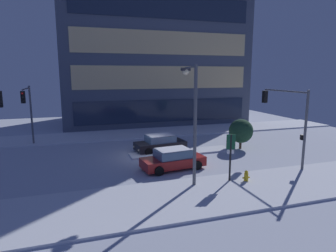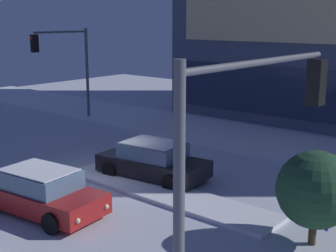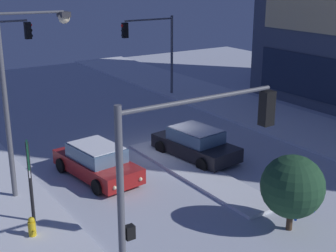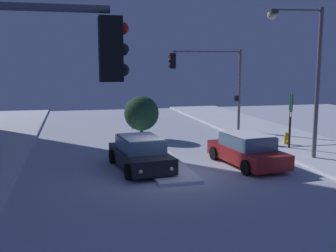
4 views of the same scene
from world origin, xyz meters
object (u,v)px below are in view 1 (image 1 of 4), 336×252
car_near (173,159)px  car_far (160,143)px  parking_info_sign (231,152)px  traffic_light_corner_near_right (286,112)px  fire_hydrant (246,177)px  decorated_tree_median (241,131)px  street_lamp_arched (192,107)px  traffic_light_corner_far_left (28,106)px

car_near → car_far: 4.99m
parking_info_sign → traffic_light_corner_near_right: bearing=-52.4°
fire_hydrant → decorated_tree_median: (4.29, 7.70, 1.24)m
car_far → parking_info_sign: (2.05, -8.65, 1.29)m
car_near → street_lamp_arched: size_ratio=0.65×
fire_hydrant → parking_info_sign: parking_info_sign is taller
fire_hydrant → parking_info_sign: 1.91m
traffic_light_corner_near_right → traffic_light_corner_far_left: bearing=61.0°
car_near → street_lamp_arched: bearing=-92.6°
parking_info_sign → car_far: bearing=29.0°
street_lamp_arched → decorated_tree_median: (7.57, 6.54, -3.16)m
fire_hydrant → parking_info_sign: size_ratio=0.27×
traffic_light_corner_near_right → decorated_tree_median: 5.49m
traffic_light_corner_far_left → fire_hydrant: (14.09, -13.40, -3.58)m
street_lamp_arched → traffic_light_corner_near_right: bearing=-71.9°
fire_hydrant → traffic_light_corner_near_right: bearing=29.0°
car_near → parking_info_sign: 4.65m
car_far → traffic_light_corner_near_right: (8.05, -6.24, 3.27)m
traffic_light_corner_near_right → car_near: bearing=81.6°
car_near → traffic_light_corner_near_right: bearing=-15.4°
traffic_light_corner_near_right → decorated_tree_median: size_ratio=2.09×
fire_hydrant → car_far: bearing=108.5°
car_far → decorated_tree_median: size_ratio=1.72×
car_near → parking_info_sign: parking_info_sign is taller
traffic_light_corner_far_left → street_lamp_arched: size_ratio=0.78×
traffic_light_corner_near_right → street_lamp_arched: size_ratio=0.78×
traffic_light_corner_near_right → traffic_light_corner_far_left: traffic_light_corner_near_right is taller
car_near → fire_hydrant: size_ratio=5.80×
decorated_tree_median → car_far: bearing=169.7°
car_far → fire_hydrant: size_ratio=5.69×
decorated_tree_median → traffic_light_corner_far_left: bearing=162.8°
street_lamp_arched → parking_info_sign: bearing=-101.8°
traffic_light_corner_far_left → fire_hydrant: traffic_light_corner_far_left is taller
car_far → street_lamp_arched: street_lamp_arched is taller
street_lamp_arched → decorated_tree_median: street_lamp_arched is taller
traffic_light_corner_near_right → street_lamp_arched: street_lamp_arched is taller
car_far → street_lamp_arched: bearing=81.1°
parking_info_sign → street_lamp_arched: bearing=86.8°
street_lamp_arched → parking_info_sign: size_ratio=2.35×
traffic_light_corner_near_right → fire_hydrant: size_ratio=6.91×
car_near → decorated_tree_median: size_ratio=1.75×
traffic_light_corner_far_left → traffic_light_corner_near_right: bearing=61.0°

